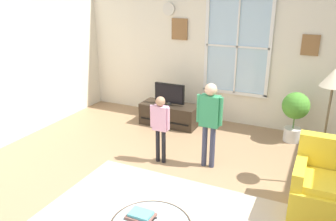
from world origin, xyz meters
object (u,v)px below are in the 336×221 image
(book_stack, at_px, (141,215))
(person_green_shirt, at_px, (210,116))
(television, at_px, (169,94))
(remote_near_books, at_px, (147,217))
(potted_plant_by_window, at_px, (295,111))
(floor_lamp, at_px, (332,90))
(person_pink_shirt, at_px, (160,122))
(armchair, at_px, (328,190))
(tv_stand, at_px, (170,114))

(book_stack, relative_size, person_green_shirt, 0.20)
(television, distance_m, remote_near_books, 3.41)
(potted_plant_by_window, xyz_separation_m, floor_lamp, (0.47, -1.30, 0.76))
(floor_lamp, bearing_deg, person_pink_shirt, -171.37)
(armchair, relative_size, floor_lamp, 0.56)
(tv_stand, relative_size, remote_near_books, 7.71)
(tv_stand, bearing_deg, television, -90.00)
(television, height_order, person_pink_shirt, person_pink_shirt)
(potted_plant_by_window, bearing_deg, remote_near_books, -105.71)
(book_stack, height_order, person_pink_shirt, person_pink_shirt)
(tv_stand, relative_size, television, 1.85)
(person_pink_shirt, xyz_separation_m, potted_plant_by_window, (1.69, 1.62, -0.10))
(tv_stand, bearing_deg, person_pink_shirt, -69.96)
(tv_stand, distance_m, potted_plant_by_window, 2.24)
(armchair, height_order, remote_near_books, armchair)
(tv_stand, xyz_separation_m, book_stack, (1.19, -3.19, 0.25))
(armchair, height_order, person_pink_shirt, person_pink_shirt)
(person_green_shirt, xyz_separation_m, potted_plant_by_window, (1.01, 1.45, -0.24))
(tv_stand, xyz_separation_m, armchair, (2.78, -1.76, 0.12))
(potted_plant_by_window, bearing_deg, person_green_shirt, -124.84)
(remote_near_books, bearing_deg, person_green_shirt, 91.63)
(armchair, bearing_deg, potted_plant_by_window, 106.47)
(person_green_shirt, relative_size, person_pink_shirt, 1.22)
(remote_near_books, bearing_deg, person_pink_shirt, 112.62)
(armchair, xyz_separation_m, remote_near_books, (-1.53, -1.42, 0.11))
(tv_stand, distance_m, floor_lamp, 3.08)
(armchair, height_order, potted_plant_by_window, armchair)
(remote_near_books, relative_size, potted_plant_by_window, 0.16)
(remote_near_books, relative_size, person_pink_shirt, 0.14)
(tv_stand, xyz_separation_m, remote_near_books, (1.25, -3.17, 0.23))
(tv_stand, xyz_separation_m, person_green_shirt, (1.19, -1.23, 0.58))
(person_pink_shirt, bearing_deg, person_green_shirt, 14.59)
(tv_stand, bearing_deg, floor_lamp, -22.10)
(person_pink_shirt, distance_m, floor_lamp, 2.28)
(book_stack, relative_size, potted_plant_by_window, 0.29)
(remote_near_books, bearing_deg, tv_stand, 111.48)
(person_green_shirt, bearing_deg, remote_near_books, -88.37)
(potted_plant_by_window, height_order, floor_lamp, floor_lamp)
(tv_stand, xyz_separation_m, floor_lamp, (2.67, -1.08, 1.10))
(armchair, relative_size, person_green_shirt, 0.70)
(armchair, bearing_deg, remote_near_books, -137.31)
(television, xyz_separation_m, floor_lamp, (2.67, -1.08, 0.69))
(remote_near_books, bearing_deg, potted_plant_by_window, 74.29)
(television, relative_size, book_stack, 2.31)
(armchair, distance_m, book_stack, 2.14)
(person_pink_shirt, bearing_deg, tv_stand, 110.04)
(television, distance_m, potted_plant_by_window, 2.21)
(book_stack, xyz_separation_m, person_pink_shirt, (-0.68, 1.78, 0.19))
(armchair, relative_size, person_pink_shirt, 0.85)
(person_green_shirt, distance_m, floor_lamp, 1.57)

